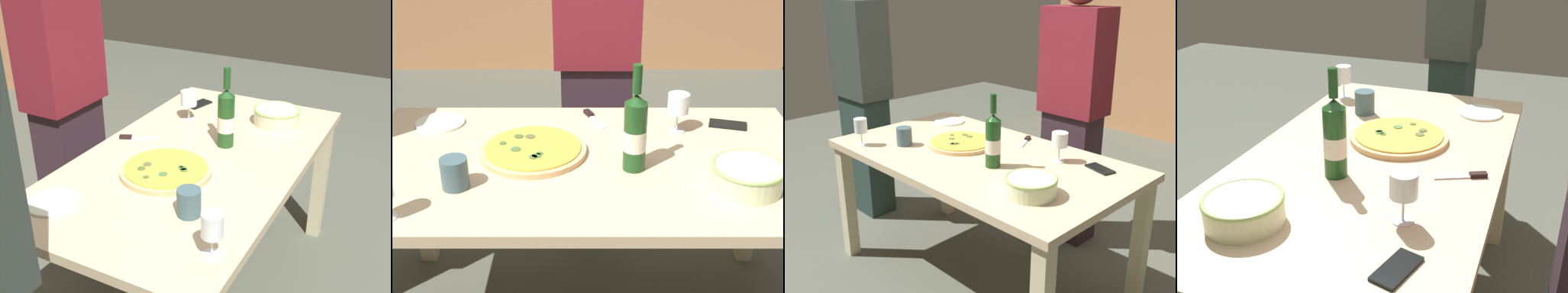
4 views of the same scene
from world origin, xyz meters
The scene contains 12 objects.
ground_plane centered at (0.00, 0.00, 0.00)m, with size 8.00×8.00×0.00m, color #4E5247.
dining_table centered at (0.00, 0.00, 0.66)m, with size 1.60×0.90×0.75m.
pizza centered at (-0.19, 0.04, 0.76)m, with size 0.38×0.38×0.03m.
serving_bowl centered at (0.50, -0.19, 0.80)m, with size 0.23×0.23×0.08m.
wine_bottle centered at (0.16, -0.07, 0.89)m, with size 0.08×0.08×0.36m.
wine_glass_near_pizza centered at (0.35, 0.22, 0.86)m, with size 0.08×0.08×0.15m.
wine_glass_by_bottle centered at (-0.58, -0.36, 0.86)m, with size 0.07×0.07×0.15m.
cup_amber centered at (-0.41, -0.19, 0.80)m, with size 0.09×0.09×0.10m, color #3C5760.
side_plate centered at (-0.58, 0.29, 0.76)m, with size 0.19×0.19×0.01m, color white.
cell_phone centered at (0.56, 0.27, 0.76)m, with size 0.07×0.14×0.01m, color black.
pizza_knife centered at (0.02, 0.34, 0.76)m, with size 0.09×0.17×0.02m.
person_guest_left centered at (0.05, 0.76, 0.88)m, with size 0.39×0.24×1.72m.
Camera 1 is at (-1.68, -0.88, 1.72)m, focal length 45.01 mm.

